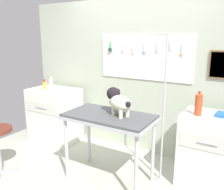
{
  "coord_description": "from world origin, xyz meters",
  "views": [
    {
      "loc": [
        1.51,
        -2.06,
        1.76
      ],
      "look_at": [
        0.14,
        0.23,
        1.11
      ],
      "focal_mm": 39.14,
      "sensor_mm": 36.0,
      "label": 1
    }
  ],
  "objects_px": {
    "dog": "(118,101)",
    "cabinet_right": "(210,150)",
    "soda_bottle": "(199,104)",
    "grooming_arm": "(163,116)",
    "shampoo_bottle": "(51,84)",
    "grooming_table": "(109,122)",
    "counter_left": "(55,115)"
  },
  "relations": [
    {
      "from": "grooming_table",
      "to": "shampoo_bottle",
      "type": "height_order",
      "value": "shampoo_bottle"
    },
    {
      "from": "dog",
      "to": "grooming_arm",
      "type": "bearing_deg",
      "value": 30.78
    },
    {
      "from": "cabinet_right",
      "to": "shampoo_bottle",
      "type": "height_order",
      "value": "shampoo_bottle"
    },
    {
      "from": "grooming_table",
      "to": "dog",
      "type": "xyz_separation_m",
      "value": [
        0.1,
        0.05,
        0.26
      ]
    },
    {
      "from": "dog",
      "to": "counter_left",
      "type": "xyz_separation_m",
      "value": [
        -1.53,
        0.52,
        -0.57
      ]
    },
    {
      "from": "grooming_table",
      "to": "shampoo_bottle",
      "type": "relative_size",
      "value": 5.05
    },
    {
      "from": "soda_bottle",
      "to": "grooming_arm",
      "type": "bearing_deg",
      "value": -162.16
    },
    {
      "from": "grooming_table",
      "to": "soda_bottle",
      "type": "relative_size",
      "value": 3.88
    },
    {
      "from": "grooming_table",
      "to": "cabinet_right",
      "type": "distance_m",
      "value": 1.24
    },
    {
      "from": "dog",
      "to": "cabinet_right",
      "type": "xyz_separation_m",
      "value": [
        0.98,
        0.48,
        -0.58
      ]
    },
    {
      "from": "cabinet_right",
      "to": "soda_bottle",
      "type": "xyz_separation_m",
      "value": [
        -0.16,
        -0.09,
        0.57
      ]
    },
    {
      "from": "grooming_table",
      "to": "soda_bottle",
      "type": "distance_m",
      "value": 1.05
    },
    {
      "from": "cabinet_right",
      "to": "grooming_table",
      "type": "bearing_deg",
      "value": -153.96
    },
    {
      "from": "grooming_arm",
      "to": "dog",
      "type": "xyz_separation_m",
      "value": [
        -0.45,
        -0.27,
        0.18
      ]
    },
    {
      "from": "counter_left",
      "to": "soda_bottle",
      "type": "bearing_deg",
      "value": -3.15
    },
    {
      "from": "dog",
      "to": "counter_left",
      "type": "relative_size",
      "value": 0.47
    },
    {
      "from": "counter_left",
      "to": "soda_bottle",
      "type": "xyz_separation_m",
      "value": [
        2.36,
        -0.13,
        0.56
      ]
    },
    {
      "from": "grooming_arm",
      "to": "counter_left",
      "type": "relative_size",
      "value": 2.0
    },
    {
      "from": "grooming_table",
      "to": "soda_bottle",
      "type": "height_order",
      "value": "soda_bottle"
    },
    {
      "from": "shampoo_bottle",
      "to": "soda_bottle",
      "type": "height_order",
      "value": "soda_bottle"
    },
    {
      "from": "shampoo_bottle",
      "to": "soda_bottle",
      "type": "relative_size",
      "value": 0.77
    },
    {
      "from": "grooming_table",
      "to": "grooming_arm",
      "type": "distance_m",
      "value": 0.64
    },
    {
      "from": "cabinet_right",
      "to": "soda_bottle",
      "type": "height_order",
      "value": "soda_bottle"
    },
    {
      "from": "shampoo_bottle",
      "to": "cabinet_right",
      "type": "bearing_deg",
      "value": -0.58
    },
    {
      "from": "grooming_table",
      "to": "counter_left",
      "type": "bearing_deg",
      "value": 158.51
    },
    {
      "from": "counter_left",
      "to": "shampoo_bottle",
      "type": "relative_size",
      "value": 4.19
    },
    {
      "from": "dog",
      "to": "shampoo_bottle",
      "type": "bearing_deg",
      "value": 162.1
    },
    {
      "from": "dog",
      "to": "counter_left",
      "type": "distance_m",
      "value": 1.72
    },
    {
      "from": "grooming_table",
      "to": "cabinet_right",
      "type": "relative_size",
      "value": 1.23
    },
    {
      "from": "grooming_table",
      "to": "dog",
      "type": "bearing_deg",
      "value": 26.38
    },
    {
      "from": "shampoo_bottle",
      "to": "dog",
      "type": "bearing_deg",
      "value": -17.9
    },
    {
      "from": "grooming_arm",
      "to": "grooming_table",
      "type": "bearing_deg",
      "value": -149.96
    }
  ]
}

